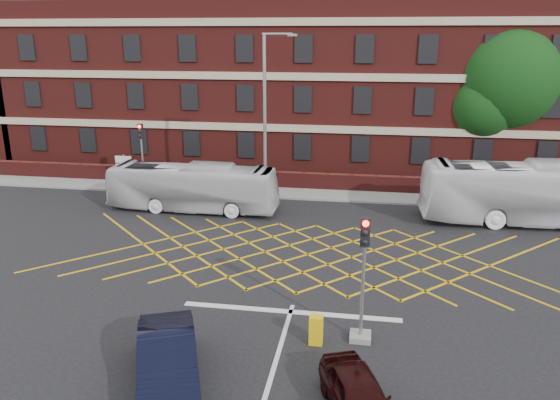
% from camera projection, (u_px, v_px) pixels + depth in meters
% --- Properties ---
extents(ground, '(120.00, 120.00, 0.00)m').
position_uv_depth(ground, '(302.00, 272.00, 23.19)').
color(ground, black).
rests_on(ground, ground).
extents(victorian_building, '(51.00, 12.17, 20.40)m').
position_uv_depth(victorian_building, '(342.00, 60.00, 41.64)').
color(victorian_building, '#5B1A17').
rests_on(victorian_building, ground).
extents(boundary_wall, '(56.00, 0.50, 1.10)m').
position_uv_depth(boundary_wall, '(327.00, 182.00, 35.30)').
color(boundary_wall, '#521716').
rests_on(boundary_wall, ground).
extents(far_pavement, '(60.00, 3.00, 0.12)m').
position_uv_depth(far_pavement, '(326.00, 193.00, 34.50)').
color(far_pavement, slate).
rests_on(far_pavement, ground).
extents(box_junction_hatching, '(8.22, 8.22, 0.02)m').
position_uv_depth(box_junction_hatching, '(308.00, 254.00, 25.07)').
color(box_junction_hatching, '#CC990C').
rests_on(box_junction_hatching, ground).
extents(stop_line, '(8.00, 0.30, 0.02)m').
position_uv_depth(stop_line, '(291.00, 312.00, 19.88)').
color(stop_line, silver).
rests_on(stop_line, ground).
extents(bus_left, '(9.76, 2.51, 2.70)m').
position_uv_depth(bus_left, '(193.00, 187.00, 31.07)').
color(bus_left, silver).
rests_on(bus_left, ground).
extents(bus_right, '(12.07, 3.33, 3.33)m').
position_uv_depth(bus_right, '(537.00, 193.00, 28.78)').
color(bus_right, white).
rests_on(bus_right, ground).
extents(car_navy, '(3.25, 4.96, 1.54)m').
position_uv_depth(car_navy, '(168.00, 361.00, 15.57)').
color(car_navy, black).
rests_on(car_navy, ground).
extents(car_maroon, '(2.62, 3.85, 1.22)m').
position_uv_depth(car_maroon, '(359.00, 396.00, 14.29)').
color(car_maroon, black).
rests_on(car_maroon, ground).
extents(deciduous_tree, '(7.69, 7.50, 10.68)m').
position_uv_depth(deciduous_tree, '(504.00, 86.00, 36.65)').
color(deciduous_tree, black).
rests_on(deciduous_tree, ground).
extents(traffic_light_near, '(0.70, 0.70, 4.27)m').
position_uv_depth(traffic_light_near, '(362.00, 291.00, 17.58)').
color(traffic_light_near, slate).
rests_on(traffic_light_near, ground).
extents(traffic_light_far, '(0.70, 0.70, 4.27)m').
position_uv_depth(traffic_light_far, '(143.00, 162.00, 35.27)').
color(traffic_light_far, slate).
rests_on(traffic_light_far, ground).
extents(street_lamp, '(2.25, 1.00, 9.78)m').
position_uv_depth(street_lamp, '(266.00, 152.00, 30.34)').
color(street_lamp, slate).
rests_on(street_lamp, ground).
extents(direction_signs, '(1.10, 0.16, 2.20)m').
position_uv_depth(direction_signs, '(124.00, 167.00, 35.68)').
color(direction_signs, gray).
rests_on(direction_signs, ground).
extents(utility_cabinet, '(0.44, 0.35, 0.98)m').
position_uv_depth(utility_cabinet, '(316.00, 330.00, 17.72)').
color(utility_cabinet, '#E5B20D').
rests_on(utility_cabinet, ground).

